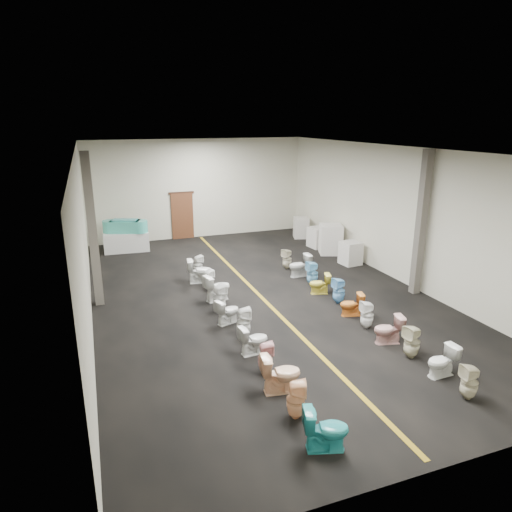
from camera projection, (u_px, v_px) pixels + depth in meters
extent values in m
plane|color=black|center=(259.00, 295.00, 14.41)|extent=(16.00, 16.00, 0.00)
plane|color=black|center=(259.00, 149.00, 13.11)|extent=(16.00, 16.00, 0.00)
plane|color=beige|center=(198.00, 189.00, 20.95)|extent=(10.00, 0.00, 10.00)
plane|color=beige|center=(454.00, 342.00, 6.57)|extent=(10.00, 0.00, 10.00)
plane|color=beige|center=(83.00, 240.00, 12.11)|extent=(0.00, 16.00, 16.00)
plane|color=beige|center=(397.00, 214.00, 15.41)|extent=(0.00, 16.00, 16.00)
cube|color=olive|center=(259.00, 295.00, 14.41)|extent=(0.12, 15.60, 0.01)
cube|color=#562D19|center=(182.00, 216.00, 20.98)|extent=(1.00, 0.10, 2.10)
cube|color=#331C11|center=(181.00, 193.00, 20.68)|extent=(1.15, 0.08, 0.10)
cube|color=#59544C|center=(92.00, 231.00, 13.09)|extent=(0.25, 0.25, 4.50)
cube|color=#59544C|center=(421.00, 224.00, 13.98)|extent=(0.25, 0.25, 4.50)
cube|color=silver|center=(127.00, 241.00, 19.14)|extent=(1.86, 1.01, 0.80)
cube|color=#3EB2A1|center=(125.00, 226.00, 18.95)|extent=(1.35, 1.03, 0.50)
cylinder|color=#3EB2A1|center=(111.00, 226.00, 18.95)|extent=(0.66, 0.66, 0.50)
cylinder|color=#3EB2A1|center=(140.00, 226.00, 18.95)|extent=(0.66, 0.66, 0.50)
cube|color=teal|center=(125.00, 222.00, 18.90)|extent=(1.09, 0.78, 0.20)
cube|color=beige|center=(351.00, 253.00, 17.36)|extent=(0.75, 0.75, 0.88)
cube|color=silver|center=(331.00, 239.00, 18.71)|extent=(1.12, 1.12, 1.21)
cube|color=beige|center=(319.00, 237.00, 19.69)|extent=(0.85, 0.85, 0.87)
cube|color=beige|center=(301.00, 228.00, 21.25)|extent=(0.83, 0.83, 0.95)
imported|color=teal|center=(326.00, 429.00, 7.58)|extent=(0.85, 0.63, 0.78)
imported|color=#FEC18F|center=(296.00, 400.00, 8.39)|extent=(0.45, 0.45, 0.77)
imported|color=#FEC99F|center=(281.00, 373.00, 9.20)|extent=(0.86, 0.57, 0.82)
imported|color=#D49295|center=(265.00, 358.00, 9.89)|extent=(0.39, 0.39, 0.73)
imported|color=white|center=(254.00, 340.00, 10.72)|extent=(0.73, 0.46, 0.71)
imported|color=white|center=(244.00, 322.00, 11.56)|extent=(0.42, 0.41, 0.78)
imported|color=silver|center=(228.00, 311.00, 12.33)|extent=(0.77, 0.60, 0.70)
imported|color=silver|center=(219.00, 298.00, 13.10)|extent=(0.46, 0.45, 0.80)
imported|color=white|center=(217.00, 287.00, 13.89)|extent=(0.90, 0.64, 0.83)
imported|color=white|center=(209.00, 280.00, 14.72)|extent=(0.41, 0.40, 0.69)
imported|color=white|center=(199.00, 271.00, 15.41)|extent=(0.87, 0.58, 0.83)
imported|color=white|center=(198.00, 265.00, 16.26)|extent=(0.38, 0.37, 0.69)
imported|color=beige|center=(469.00, 382.00, 8.97)|extent=(0.38, 0.38, 0.74)
imported|color=white|center=(442.00, 361.00, 9.78)|extent=(0.70, 0.42, 0.70)
imported|color=beige|center=(412.00, 342.00, 10.52)|extent=(0.42, 0.42, 0.81)
imported|color=#D49D97|center=(388.00, 330.00, 11.22)|extent=(0.79, 0.56, 0.73)
imported|color=white|center=(367.00, 315.00, 12.04)|extent=(0.39, 0.38, 0.75)
imported|color=orange|center=(352.00, 305.00, 12.82)|extent=(0.72, 0.52, 0.66)
imported|color=#7BC1F1|center=(339.00, 291.00, 13.66)|extent=(0.40, 0.39, 0.80)
imported|color=#EBD94A|center=(320.00, 284.00, 14.44)|extent=(0.72, 0.53, 0.66)
imported|color=#81CDF6|center=(312.00, 273.00, 15.17)|extent=(0.38, 0.37, 0.83)
imported|color=silver|center=(300.00, 266.00, 16.01)|extent=(0.78, 0.45, 0.79)
imported|color=beige|center=(287.00, 259.00, 16.84)|extent=(0.44, 0.44, 0.75)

